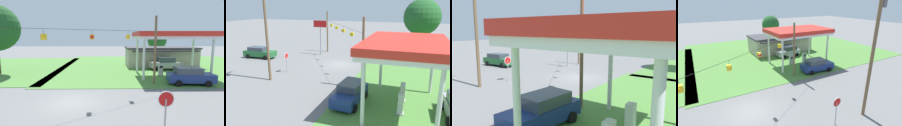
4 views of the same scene
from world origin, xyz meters
The scene contains 12 objects.
ground_plane centered at (0.00, 0.00, 0.00)m, with size 160.00×160.00×0.00m, color slate.
grass_verge_opposite_corner centered at (-16.00, 16.00, 0.02)m, with size 24.00×24.00×0.04m, color #4C7F38.
gas_station_canopy centered at (10.77, 9.06, 5.11)m, with size 9.28×6.12×5.63m.
fuel_pump_near centered at (9.52, 9.06, 0.80)m, with size 0.71×0.56×1.67m.
fuel_pump_far centered at (12.03, 9.06, 0.80)m, with size 0.71×0.56×1.67m.
car_at_pumps_front centered at (11.36, 4.88, 0.95)m, with size 4.78×2.37×1.84m.
car_on_crossroad centered at (0.39, -13.37, 0.92)m, with size 2.28×5.06×1.77m.
stop_sign_roadside centered at (5.54, -5.09, 1.81)m, with size 0.80×0.08×2.50m.
stop_sign_overhead centered at (-4.97, -5.17, 4.39)m, with size 0.22×2.43×6.05m.
utility_pole_main centered at (8.72, -5.31, 6.26)m, with size 2.20×0.44×11.26m.
signal_span_gantry centered at (0.00, -0.01, 3.91)m, with size 15.51×10.24×7.12m.
tree_west_verge centered at (-11.96, 10.49, 6.16)m, with size 6.08×6.08×9.21m.
Camera 2 is at (28.07, 9.69, 8.22)m, focal length 35.00 mm.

